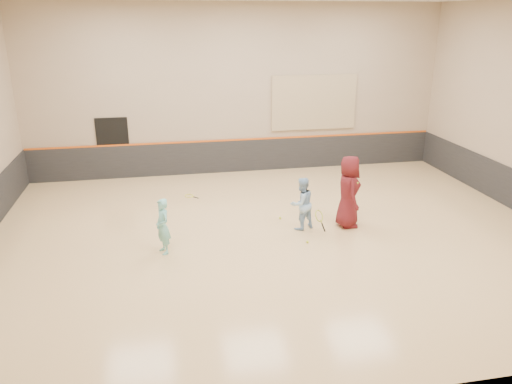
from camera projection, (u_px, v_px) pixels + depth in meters
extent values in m
cube|color=tan|center=(276.00, 240.00, 13.25)|extent=(15.00, 12.00, 0.20)
cube|color=tan|center=(239.00, 91.00, 17.77)|extent=(15.00, 0.02, 6.00)
cube|color=tan|center=(382.00, 217.00, 6.66)|extent=(15.00, 0.02, 6.00)
cube|color=#232326|center=(240.00, 156.00, 18.54)|extent=(14.90, 0.04, 1.20)
cube|color=#D85914|center=(240.00, 140.00, 18.32)|extent=(14.90, 0.03, 0.06)
cube|color=tan|center=(314.00, 102.00, 18.39)|extent=(3.20, 0.08, 2.00)
cube|color=black|center=(114.00, 149.00, 17.57)|extent=(1.10, 0.05, 2.20)
imported|color=#78D1CF|center=(163.00, 226.00, 12.11)|extent=(0.49, 0.60, 1.40)
imported|color=#97C1EA|center=(302.00, 204.00, 13.48)|extent=(0.87, 0.78, 1.46)
imported|color=#571419|center=(348.00, 192.00, 13.59)|extent=(0.70, 1.02, 2.01)
sphere|color=#CADD33|center=(307.00, 242.00, 12.84)|extent=(0.07, 0.07, 0.07)
sphere|color=#B9C92E|center=(357.00, 183.00, 13.30)|extent=(0.07, 0.07, 0.07)
sphere|color=#D6EF37|center=(280.00, 218.00, 14.35)|extent=(0.07, 0.07, 0.07)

